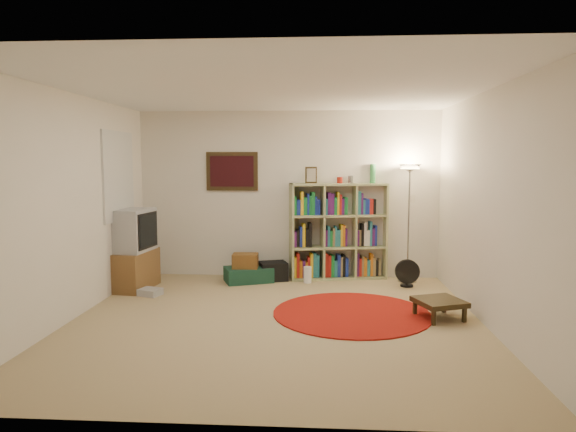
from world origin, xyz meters
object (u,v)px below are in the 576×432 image
suitcase (248,274)px  side_table (439,303)px  floor_fan (407,273)px  bookshelf (336,232)px  floor_lamp (410,184)px  tv_stand (130,250)px

suitcase → side_table: size_ratio=1.26×
suitcase → side_table: 2.88m
floor_fan → side_table: bearing=-88.4°
bookshelf → suitcase: bearing=-175.0°
bookshelf → floor_fan: 1.21m
floor_fan → floor_lamp: bearing=77.2°
floor_fan → bookshelf: bearing=149.7°
bookshelf → side_table: bearing=-71.0°
tv_stand → side_table: bearing=-8.9°
floor_lamp → floor_fan: 1.27m
bookshelf → tv_stand: bookshelf is taller
bookshelf → floor_lamp: bearing=-20.0°
floor_fan → tv_stand: (-3.82, -0.33, 0.34)m
floor_fan → tv_stand: bearing=-177.9°
floor_lamp → floor_fan: size_ratio=4.41×
bookshelf → floor_fan: bearing=-37.4°
floor_fan → suitcase: size_ratio=0.50×
floor_fan → side_table: size_ratio=0.63×
floor_fan → suitcase: (-2.26, 0.17, -0.09)m
floor_lamp → floor_fan: (-0.06, -0.32, -1.23)m
suitcase → bookshelf: bearing=-6.4°
bookshelf → side_table: size_ratio=2.79×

